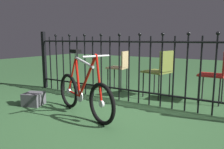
# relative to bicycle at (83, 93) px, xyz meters

# --- Properties ---
(ground_plane) EXTENTS (20.00, 20.00, 0.00)m
(ground_plane) POSITION_rel_bicycle_xyz_m (0.39, 0.24, -0.33)
(ground_plane) COLOR #305831
(iron_fence) EXTENTS (4.69, 0.07, 1.25)m
(iron_fence) POSITION_rel_bicycle_xyz_m (0.31, 0.97, 0.31)
(iron_fence) COLOR black
(iron_fence) RESTS_ON ground
(bicycle) EXTENTS (1.39, 0.58, 0.94)m
(bicycle) POSITION_rel_bicycle_xyz_m (0.00, 0.00, 0.00)
(bicycle) COLOR black
(bicycle) RESTS_ON ground
(chair_red) EXTENTS (0.42, 0.42, 0.89)m
(chair_red) POSITION_rel_bicycle_xyz_m (1.53, 1.66, 0.23)
(chair_red) COLOR black
(chair_red) RESTS_ON ground
(chair_tan) EXTENTS (0.42, 0.42, 0.84)m
(chair_tan) POSITION_rel_bicycle_xyz_m (-0.34, 1.67, 0.20)
(chair_tan) COLOR black
(chair_tan) RESTS_ON ground
(chair_olive) EXTENTS (0.54, 0.54, 0.88)m
(chair_olive) POSITION_rel_bicycle_xyz_m (0.60, 1.51, 0.22)
(chair_olive) COLOR black
(chair_olive) RESTS_ON ground
(display_crate) EXTENTS (0.37, 0.37, 0.21)m
(display_crate) POSITION_rel_bicycle_xyz_m (-1.01, -0.07, -0.22)
(display_crate) COLOR #4C4C51
(display_crate) RESTS_ON ground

